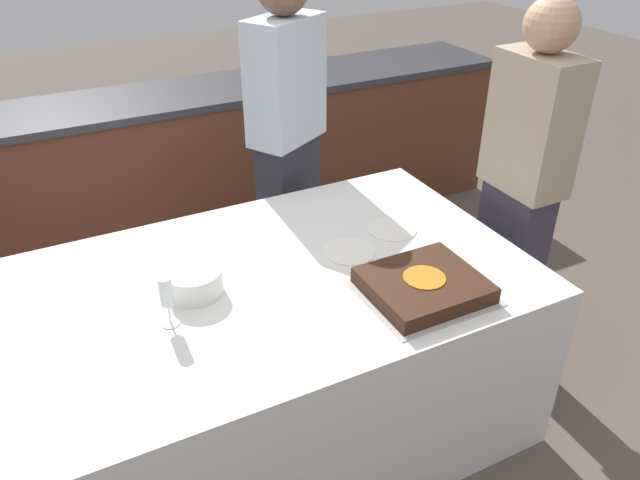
{
  "coord_description": "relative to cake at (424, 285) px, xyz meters",
  "views": [
    {
      "loc": [
        -0.64,
        -1.72,
        2.0
      ],
      "look_at": [
        0.23,
        0.0,
        0.84
      ],
      "focal_mm": 35.0,
      "sensor_mm": 36.0,
      "label": 1
    }
  ],
  "objects": [
    {
      "name": "side_plate_near_cake",
      "position": [
        -0.1,
        0.34,
        -0.03
      ],
      "size": [
        0.2,
        0.2,
        0.0
      ],
      "color": "white",
      "rests_on": "dining_table"
    },
    {
      "name": "wine_glass",
      "position": [
        -0.82,
        0.23,
        0.09
      ],
      "size": [
        0.06,
        0.06,
        0.18
      ],
      "color": "white",
      "rests_on": "dining_table"
    },
    {
      "name": "person_seated_right",
      "position": [
        0.72,
        0.33,
        0.07
      ],
      "size": [
        0.21,
        0.35,
        1.6
      ],
      "rotation": [
        0.0,
        0.0,
        -1.57
      ],
      "color": "#383347",
      "rests_on": "ground_plane"
    },
    {
      "name": "dining_table",
      "position": [
        -0.46,
        0.33,
        -0.4
      ],
      "size": [
        1.92,
        1.15,
        0.74
      ],
      "color": "silver",
      "rests_on": "ground_plane"
    },
    {
      "name": "back_counter",
      "position": [
        -0.46,
        1.97,
        -0.31
      ],
      "size": [
        4.4,
        0.58,
        0.92
      ],
      "color": "#5B2D1E",
      "rests_on": "ground_plane"
    },
    {
      "name": "side_plate_right_edge",
      "position": [
        0.14,
        0.41,
        -0.03
      ],
      "size": [
        0.2,
        0.2,
        0.0
      ],
      "color": "white",
      "rests_on": "dining_table"
    },
    {
      "name": "cake",
      "position": [
        0.0,
        0.0,
        0.0
      ],
      "size": [
        0.42,
        0.38,
        0.07
      ],
      "color": "#B7B2AD",
      "rests_on": "dining_table"
    },
    {
      "name": "ground_plane",
      "position": [
        -0.46,
        0.33,
        -0.77
      ],
      "size": [
        14.0,
        14.0,
        0.0
      ],
      "primitive_type": "plane",
      "color": "brown"
    },
    {
      "name": "plate_stack",
      "position": [
        -0.7,
        0.36,
        0.01
      ],
      "size": [
        0.19,
        0.19,
        0.09
      ],
      "color": "white",
      "rests_on": "dining_table"
    },
    {
      "name": "person_cutting_cake",
      "position": [
        -0.0,
        1.12,
        0.11
      ],
      "size": [
        0.42,
        0.36,
        1.67
      ],
      "rotation": [
        0.0,
        0.0,
        -2.61
      ],
      "color": "#282833",
      "rests_on": "ground_plane"
    }
  ]
}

